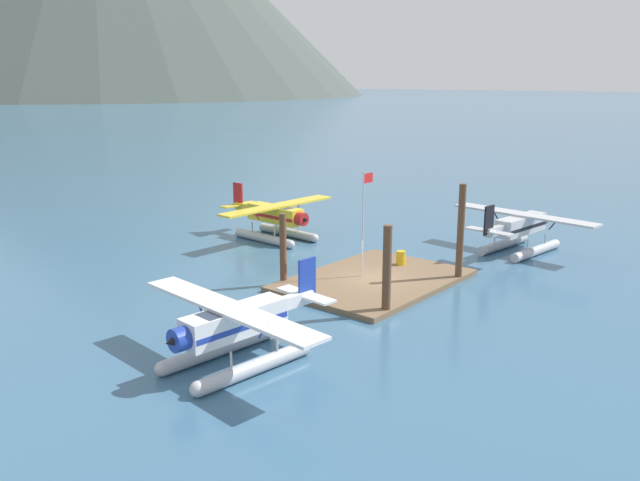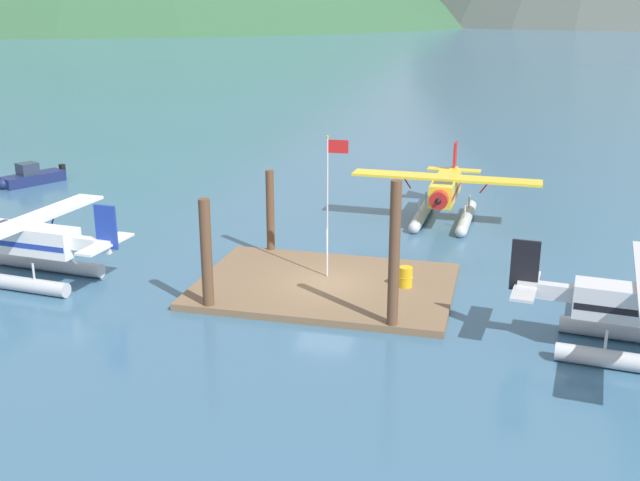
{
  "view_description": "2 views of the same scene",
  "coord_description": "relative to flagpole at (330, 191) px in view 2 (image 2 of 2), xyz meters",
  "views": [
    {
      "loc": [
        -30.22,
        -21.15,
        11.74
      ],
      "look_at": [
        -1.28,
        3.07,
        2.34
      ],
      "focal_mm": 36.58,
      "sensor_mm": 36.0,
      "label": 1
    },
    {
      "loc": [
        7.22,
        -29.64,
        11.92
      ],
      "look_at": [
        -0.25,
        0.07,
        2.17
      ],
      "focal_mm": 42.22,
      "sensor_mm": 36.0,
      "label": 2
    }
  ],
  "objects": [
    {
      "name": "ground_plane",
      "position": [
        -0.01,
        -0.79,
        -4.19
      ],
      "size": [
        1200.0,
        1200.0,
        0.0
      ],
      "primitive_type": "plane",
      "color": "#38607F"
    },
    {
      "name": "piling_near_left",
      "position": [
        -3.97,
        -4.35,
        -1.85
      ],
      "size": [
        0.45,
        0.45,
        4.68
      ],
      "primitive_type": "cylinder",
      "color": "brown",
      "rests_on": "ground"
    },
    {
      "name": "boat_navy_open_west",
      "position": [
        -24.22,
        13.45,
        -3.7
      ],
      "size": [
        3.23,
        4.48,
        1.5
      ],
      "color": "navy",
      "rests_on": "ground"
    },
    {
      "name": "fuel_drum",
      "position": [
        3.43,
        -0.43,
        -3.45
      ],
      "size": [
        0.62,
        0.62,
        0.88
      ],
      "color": "gold",
      "rests_on": "dock_platform"
    },
    {
      "name": "seaplane_white_port_aft",
      "position": [
        -13.06,
        -2.92,
        -2.61
      ],
      "size": [
        7.96,
        10.48,
        3.84
      ],
      "color": "#B7BABF",
      "rests_on": "ground"
    },
    {
      "name": "piling_far_left",
      "position": [
        -3.7,
        3.05,
        -2.06
      ],
      "size": [
        0.39,
        0.39,
        4.25
      ],
      "primitive_type": "cylinder",
      "color": "brown",
      "rests_on": "ground"
    },
    {
      "name": "piling_near_right",
      "position": [
        3.48,
        -4.46,
        -1.26
      ],
      "size": [
        0.41,
        0.41,
        5.86
      ],
      "primitive_type": "cylinder",
      "color": "brown",
      "rests_on": "ground"
    },
    {
      "name": "seaplane_yellow_bow_right",
      "position": [
        4.03,
        11.05,
        -2.61
      ],
      "size": [
        10.44,
        7.98,
        3.84
      ],
      "color": "#B7BABF",
      "rests_on": "ground"
    },
    {
      "name": "flagpole",
      "position": [
        0.0,
        0.0,
        0.0
      ],
      "size": [
        0.95,
        0.1,
        6.28
      ],
      "color": "silver",
      "rests_on": "dock_platform"
    },
    {
      "name": "dock_platform",
      "position": [
        -0.01,
        -0.79,
        -4.04
      ],
      "size": [
        10.96,
        7.81,
        0.3
      ],
      "primitive_type": "cube",
      "color": "brown",
      "rests_on": "ground"
    }
  ]
}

